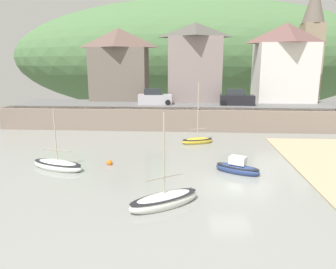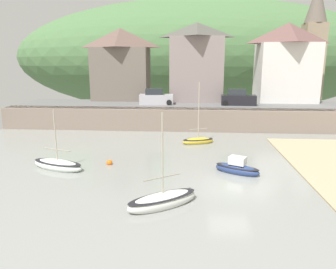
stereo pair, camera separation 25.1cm
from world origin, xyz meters
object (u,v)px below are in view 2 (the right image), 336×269
object	(u,v)px
waterfront_building_left	(121,64)
sailboat_blue_trim	(198,140)
waterfront_building_right	(286,62)
sailboat_tall_mast	(237,168)
motorboat_with_cabin	(58,165)
waterfront_building_centre	(196,62)
parked_car_by_wall	(238,98)
church_with_spire	(314,39)
mooring_buoy	(109,163)
fishing_boat_green	(163,201)
parked_car_near_slipway	(156,98)

from	to	relation	value
waterfront_building_left	sailboat_blue_trim	bearing A→B (deg)	-54.12
waterfront_building_right	sailboat_blue_trim	world-z (taller)	waterfront_building_right
waterfront_building_left	sailboat_blue_trim	distance (m)	18.95
sailboat_tall_mast	motorboat_with_cabin	bearing A→B (deg)	-151.91
waterfront_building_centre	parked_car_by_wall	xyz separation A→B (m)	(5.06, -4.50, -4.33)
church_with_spire	mooring_buoy	size ratio (longest dim) A/B	34.79
waterfront_building_centre	waterfront_building_left	bearing A→B (deg)	-180.00
waterfront_building_centre	sailboat_tall_mast	xyz separation A→B (m)	(2.73, -22.46, -7.20)
waterfront_building_right	motorboat_with_cabin	xyz separation A→B (m)	(-21.67, -22.49, -7.21)
motorboat_with_cabin	parked_car_by_wall	distance (m)	23.65
sailboat_tall_mast	fishing_boat_green	size ratio (longest dim) A/B	0.62
waterfront_building_right	parked_car_near_slipway	size ratio (longest dim) A/B	2.37
waterfront_building_right	parked_car_by_wall	world-z (taller)	waterfront_building_right
parked_car_near_slipway	fishing_boat_green	bearing A→B (deg)	-86.88
waterfront_building_right	sailboat_tall_mast	distance (m)	25.20
waterfront_building_left	waterfront_building_right	bearing A→B (deg)	0.00
parked_car_by_wall	sailboat_blue_trim	bearing A→B (deg)	-113.66
church_with_spire	sailboat_tall_mast	world-z (taller)	church_with_spire
sailboat_tall_mast	sailboat_blue_trim	bearing A→B (deg)	135.41
sailboat_blue_trim	motorboat_with_cabin	bearing A→B (deg)	-161.59
motorboat_with_cabin	fishing_boat_green	bearing A→B (deg)	-14.74
sailboat_tall_mast	sailboat_blue_trim	size ratio (longest dim) A/B	0.56
waterfront_building_centre	mooring_buoy	distance (m)	23.44
church_with_spire	mooring_buoy	xyz separation A→B (m)	(-22.78, -25.26, -10.44)
waterfront_building_right	sailboat_blue_trim	size ratio (longest dim) A/B	1.70
sailboat_blue_trim	waterfront_building_right	bearing A→B (deg)	30.72
church_with_spire	waterfront_building_right	bearing A→B (deg)	-138.80
sailboat_blue_trim	parked_car_by_wall	world-z (taller)	sailboat_blue_trim
church_with_spire	motorboat_with_cabin	xyz separation A→B (m)	(-26.24, -26.49, -10.30)
parked_car_by_wall	motorboat_with_cabin	bearing A→B (deg)	-127.03
waterfront_building_centre	waterfront_building_right	bearing A→B (deg)	0.00
waterfront_building_right	church_with_spire	xyz separation A→B (m)	(4.57, 4.00, 3.09)
church_with_spire	parked_car_by_wall	distance (m)	15.85
waterfront_building_left	sailboat_blue_trim	world-z (taller)	waterfront_building_left
waterfront_building_left	parked_car_near_slipway	size ratio (longest dim) A/B	2.25
sailboat_blue_trim	fishing_boat_green	size ratio (longest dim) A/B	1.12
sailboat_tall_mast	parked_car_near_slipway	distance (m)	19.74
motorboat_with_cabin	parked_car_by_wall	xyz separation A→B (m)	(15.08, 17.99, 2.93)
fishing_boat_green	parked_car_near_slipway	xyz separation A→B (m)	(-3.03, 23.54, 2.90)
waterfront_building_centre	church_with_spire	xyz separation A→B (m)	(16.22, 4.00, 3.05)
waterfront_building_centre	parked_car_near_slipway	distance (m)	7.96
sailboat_blue_trim	fishing_boat_green	distance (m)	13.92
waterfront_building_right	sailboat_tall_mast	size ratio (longest dim) A/B	3.05
waterfront_building_centre	mooring_buoy	world-z (taller)	waterfront_building_centre
waterfront_building_centre	mooring_buoy	xyz separation A→B (m)	(-6.56, -21.26, -7.39)
waterfront_building_right	parked_car_by_wall	size ratio (longest dim) A/B	2.39
waterfront_building_centre	parked_car_near_slipway	world-z (taller)	waterfront_building_centre
waterfront_building_right	sailboat_blue_trim	bearing A→B (deg)	-128.82
fishing_boat_green	waterfront_building_left	bearing A→B (deg)	71.01
sailboat_blue_trim	parked_car_near_slipway	bearing A→B (deg)	97.09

